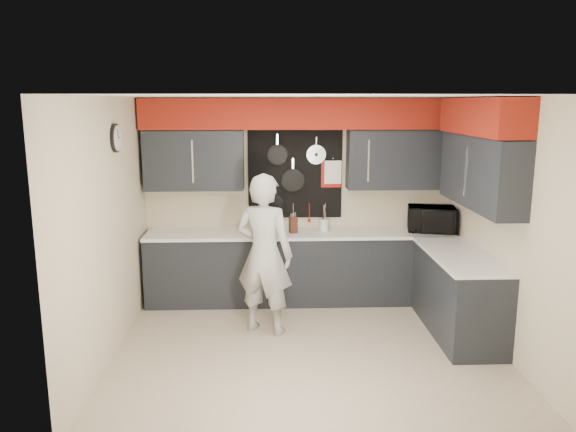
{
  "coord_description": "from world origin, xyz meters",
  "views": [
    {
      "loc": [
        -0.42,
        -5.5,
        2.55
      ],
      "look_at": [
        -0.19,
        0.5,
        1.32
      ],
      "focal_mm": 35.0,
      "sensor_mm": 36.0,
      "label": 1
    }
  ],
  "objects_px": {
    "knife_block": "(293,225)",
    "coffee_maker": "(263,220)",
    "microwave": "(431,219)",
    "utensil_crock": "(324,225)",
    "person": "(264,254)"
  },
  "relations": [
    {
      "from": "microwave",
      "to": "knife_block",
      "type": "xyz_separation_m",
      "value": [
        -1.76,
        -0.01,
        -0.06
      ]
    },
    {
      "from": "microwave",
      "to": "coffee_maker",
      "type": "bearing_deg",
      "value": -171.36
    },
    {
      "from": "microwave",
      "to": "utensil_crock",
      "type": "relative_size",
      "value": 3.81
    },
    {
      "from": "utensil_crock",
      "to": "person",
      "type": "relative_size",
      "value": 0.08
    },
    {
      "from": "coffee_maker",
      "to": "person",
      "type": "height_order",
      "value": "person"
    },
    {
      "from": "microwave",
      "to": "person",
      "type": "distance_m",
      "value": 2.33
    },
    {
      "from": "knife_block",
      "to": "coffee_maker",
      "type": "relative_size",
      "value": 0.69
    },
    {
      "from": "knife_block",
      "to": "person",
      "type": "xyz_separation_m",
      "value": [
        -0.37,
        -0.93,
        -0.12
      ]
    },
    {
      "from": "knife_block",
      "to": "person",
      "type": "height_order",
      "value": "person"
    },
    {
      "from": "knife_block",
      "to": "coffee_maker",
      "type": "distance_m",
      "value": 0.4
    },
    {
      "from": "utensil_crock",
      "to": "coffee_maker",
      "type": "height_order",
      "value": "coffee_maker"
    },
    {
      "from": "microwave",
      "to": "knife_block",
      "type": "bearing_deg",
      "value": -168.59
    },
    {
      "from": "microwave",
      "to": "utensil_crock",
      "type": "bearing_deg",
      "value": -172.83
    },
    {
      "from": "knife_block",
      "to": "coffee_maker",
      "type": "bearing_deg",
      "value": 150.86
    },
    {
      "from": "knife_block",
      "to": "coffee_maker",
      "type": "height_order",
      "value": "coffee_maker"
    }
  ]
}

